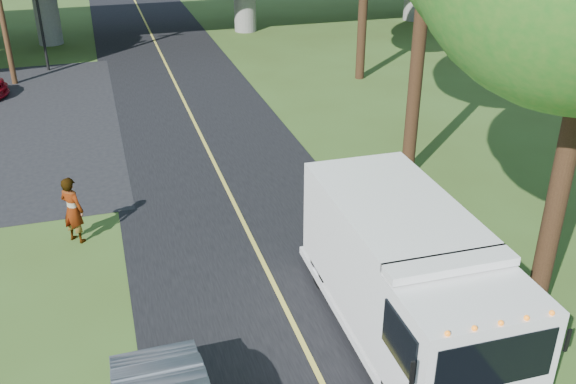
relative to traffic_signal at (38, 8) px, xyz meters
name	(u,v)px	position (x,y,z in m)	size (l,w,h in m)	color
road	(224,184)	(6.00, -16.00, -3.19)	(7.00, 90.00, 0.02)	black
lane_line	(224,183)	(6.00, -16.00, -3.17)	(0.12, 90.00, 0.01)	gold
traffic_signal	(38,8)	(0.00, 0.00, 0.00)	(0.18, 0.22, 5.20)	black
step_van	(406,274)	(8.20, -24.73, -1.58)	(2.71, 7.13, 2.98)	white
pedestrian	(73,210)	(1.30, -18.38, -2.22)	(0.71, 0.47, 1.95)	gray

